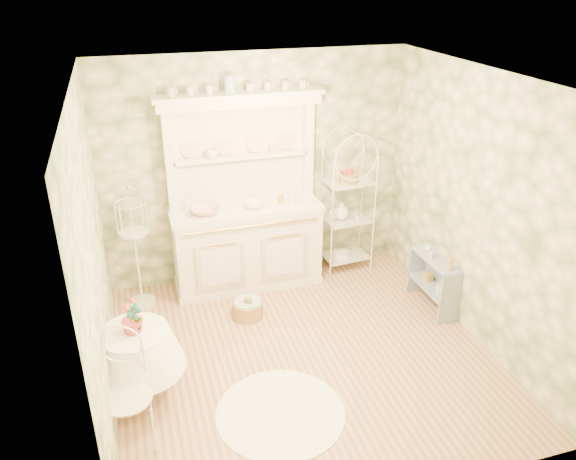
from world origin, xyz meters
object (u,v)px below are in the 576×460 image
object	(u,v)px
kitchen_dresser	(245,196)
round_table	(138,364)
birdcage_stand	(135,247)
cafe_chair	(127,400)
bakers_rack	(348,196)
floor_basket	(248,309)
side_shelf	(433,284)

from	to	relation	value
kitchen_dresser	round_table	world-z (taller)	kitchen_dresser
kitchen_dresser	birdcage_stand	distance (m)	1.34
cafe_chair	birdcage_stand	distance (m)	2.13
round_table	cafe_chair	distance (m)	0.53
birdcage_stand	cafe_chair	bearing A→B (deg)	-95.62
round_table	cafe_chair	xyz separation A→B (m)	(-0.10, -0.51, 0.06)
cafe_chair	bakers_rack	bearing A→B (deg)	51.34
birdcage_stand	round_table	bearing A→B (deg)	-93.66
kitchen_dresser	floor_basket	distance (m)	1.28
bakers_rack	birdcage_stand	size ratio (longest dim) A/B	1.31
cafe_chair	floor_basket	xyz separation A→B (m)	(1.31, 1.49, -0.33)
side_shelf	birdcage_stand	size ratio (longest dim) A/B	0.45
bakers_rack	floor_basket	xyz separation A→B (m)	(-1.47, -0.77, -0.87)
birdcage_stand	bakers_rack	bearing A→B (deg)	3.74
bakers_rack	round_table	xyz separation A→B (m)	(-2.67, -1.75, -0.60)
kitchen_dresser	birdcage_stand	world-z (taller)	kitchen_dresser
bakers_rack	side_shelf	bearing A→B (deg)	-68.56
round_table	cafe_chair	bearing A→B (deg)	-101.60
side_shelf	bakers_rack	bearing A→B (deg)	112.35
kitchen_dresser	cafe_chair	bearing A→B (deg)	-123.92
bakers_rack	floor_basket	size ratio (longest dim) A/B	6.35
kitchen_dresser	side_shelf	bearing A→B (deg)	-30.43
kitchen_dresser	bakers_rack	world-z (taller)	kitchen_dresser
kitchen_dresser	side_shelf	distance (m)	2.34
floor_basket	bakers_rack	bearing A→B (deg)	27.74
round_table	floor_basket	world-z (taller)	round_table
bakers_rack	round_table	distance (m)	3.25
side_shelf	round_table	bearing A→B (deg)	-174.24
kitchen_dresser	cafe_chair	xyz separation A→B (m)	(-1.48, -2.20, -0.71)
kitchen_dresser	cafe_chair	size ratio (longest dim) A/B	2.65
bakers_rack	cafe_chair	bearing A→B (deg)	-146.15
bakers_rack	round_table	bearing A→B (deg)	-152.08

